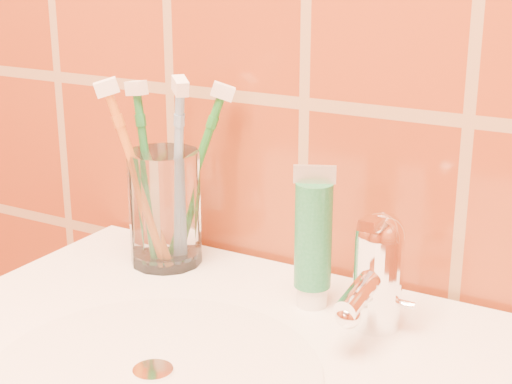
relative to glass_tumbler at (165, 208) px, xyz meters
The scene contains 7 objects.
glass_tumbler is the anchor object (origin of this frame).
toothpaste_tube 0.20m from the glass_tumbler, ahead, with size 0.04×0.04×0.15m.
faucet 0.28m from the glass_tumbler, ahead, with size 0.05×0.11×0.12m.
toothbrush_0 0.05m from the glass_tumbler, 50.83° to the left, with size 0.08×0.06×0.22m, color #217E2E, non-canonical shape.
toothbrush_1 0.04m from the glass_tumbler, 155.41° to the right, with size 0.05×0.03×0.22m, color #207B3B, non-canonical shape.
toothbrush_2 0.05m from the glass_tumbler, 17.07° to the right, with size 0.06×0.06×0.23m, color #739ECD, non-canonical shape.
toothbrush_3 0.05m from the glass_tumbler, 117.37° to the right, with size 0.07×0.06×0.23m, color orange, non-canonical shape.
Camera 1 is at (0.38, 0.43, 1.21)m, focal length 55.00 mm.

